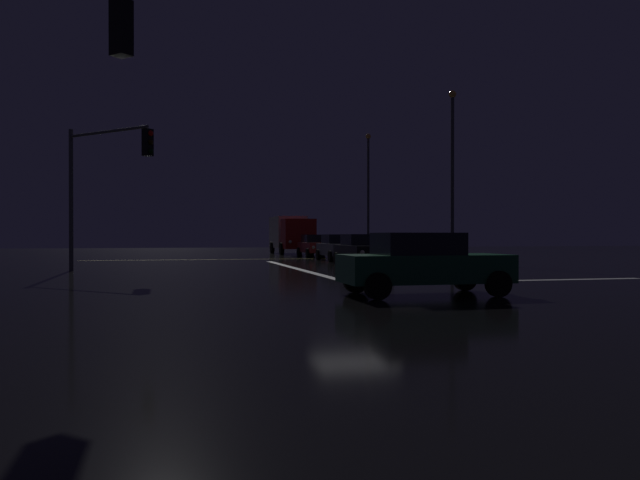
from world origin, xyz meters
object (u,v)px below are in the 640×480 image
Objects in this scene: sedan_black at (362,250)px; streetlamp_right_near at (452,164)px; sedan_gray at (339,247)px; box_truck at (291,233)px; streetlamp_right_far at (368,185)px; sedan_green_crossing at (423,263)px; sedan_red at (316,246)px; traffic_signal_nw at (103,170)px.

streetlamp_right_near is at bearing 30.48° from sedan_black.
sedan_black is at bearing -94.81° from sedan_gray.
streetlamp_right_far reaches higher than box_truck.
sedan_gray is at bearing 85.19° from sedan_black.
sedan_green_crossing is at bearing -99.42° from sedan_gray.
sedan_gray is at bearing -114.58° from streetlamp_right_far.
box_truck is (0.32, 20.85, 0.91)m from sedan_black.
sedan_black is at bearing -92.86° from sedan_red.
streetlamp_right_near is 1.00× the size of streetlamp_right_far.
streetlamp_right_far reaches higher than sedan_black.
traffic_signal_nw is (-12.47, -9.15, 3.40)m from sedan_gray.
sedan_red is at bearing -87.56° from box_truck.
streetlamp_right_near reaches higher than sedan_gray.
sedan_red is at bearing 82.56° from sedan_green_crossing.
streetlamp_right_far is (6.39, -0.90, 3.98)m from box_truck.
streetlamp_right_far is (18.64, 22.63, 1.48)m from traffic_signal_nw.
streetlamp_right_far reaches higher than traffic_signal_nw.
sedan_black is at bearing -90.89° from box_truck.
sedan_black is 6.49m from sedan_gray.
box_truck is at bearing 171.96° from streetlamp_right_far.
sedan_red is at bearing 51.41° from traffic_signal_nw.
sedan_green_crossing is 36.54m from streetlamp_right_far.
box_truck reaches higher than sedan_black.
streetlamp_right_far is at bearing -8.04° from box_truck.
sedan_red is 12.00m from streetlamp_right_near.
sedan_green_crossing is at bearing -117.24° from streetlamp_right_near.
streetlamp_right_far is (6.06, 6.86, 4.88)m from sedan_red.
sedan_black is 9.19m from streetlamp_right_near.
sedan_red is at bearing 123.55° from streetlamp_right_near.
sedan_red is 0.43× the size of streetlamp_right_far.
streetlamp_right_near is (6.06, -9.14, 4.87)m from sedan_red.
sedan_gray is 0.52× the size of box_truck.
streetlamp_right_far is (6.71, 19.95, 4.88)m from sedan_black.
streetlamp_right_far is (6.17, 13.48, 4.88)m from sedan_gray.
sedan_green_crossing is at bearing -101.39° from sedan_black.
box_truck is at bearing 90.88° from sedan_gray.
sedan_gray is 0.72× the size of traffic_signal_nw.
traffic_signal_nw reaches higher than sedan_green_crossing.
traffic_signal_nw is at bearing -128.59° from sedan_red.
streetlamp_right_near is (6.39, -16.90, 3.97)m from box_truck.
box_truck is at bearing 110.71° from streetlamp_right_near.
streetlamp_right_near is (9.72, 18.89, 4.87)m from sedan_green_crossing.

